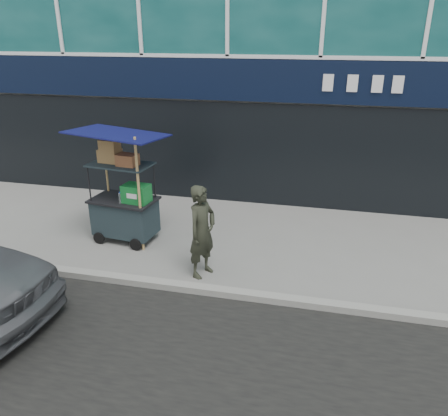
# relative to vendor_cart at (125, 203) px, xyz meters

# --- Properties ---
(ground) EXTENTS (80.00, 80.00, 0.00)m
(ground) POSITION_rel_vendor_cart_xyz_m (1.50, -1.33, -0.79)
(ground) COLOR slate
(ground) RESTS_ON ground
(curb) EXTENTS (80.00, 0.18, 0.12)m
(curb) POSITION_rel_vendor_cart_xyz_m (1.50, -1.53, -0.73)
(curb) COLOR gray
(curb) RESTS_ON ground
(vendor_cart) EXTENTS (1.80, 1.38, 2.26)m
(vendor_cart) POSITION_rel_vendor_cart_xyz_m (0.00, 0.00, 0.00)
(vendor_cart) COLOR #18252A
(vendor_cart) RESTS_ON ground
(vendor_man) EXTENTS (0.60, 0.70, 1.63)m
(vendor_man) POSITION_rel_vendor_cart_xyz_m (1.85, -0.96, 0.02)
(vendor_man) COLOR #262A1E
(vendor_man) RESTS_ON ground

